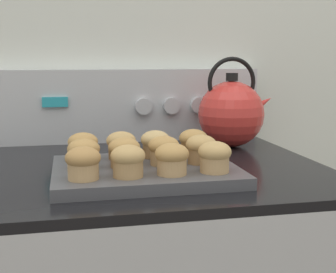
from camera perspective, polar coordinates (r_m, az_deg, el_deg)
name	(u,v)px	position (r m, az deg, el deg)	size (l,w,h in m)	color
wall_back	(117,29)	(1.35, -6.22, 12.91)	(8.00, 0.05, 2.40)	silver
control_panel	(122,105)	(1.30, -5.69, 3.79)	(0.78, 0.07, 0.20)	#B7BABF
muffin_pan	(144,171)	(0.91, -2.90, -4.27)	(0.35, 0.27, 0.02)	#4C4C51
muffin_r0_c0	(83,163)	(0.81, -10.31, -3.14)	(0.06, 0.06, 0.06)	tan
muffin_r0_c1	(128,160)	(0.82, -4.90, -2.93)	(0.06, 0.06, 0.06)	tan
muffin_r0_c2	(172,158)	(0.83, 0.47, -2.69)	(0.06, 0.06, 0.06)	tan
muffin_r0_c3	(215,156)	(0.86, 5.70, -2.42)	(0.06, 0.06, 0.06)	tan
muffin_r1_c0	(84,153)	(0.89, -10.23, -2.04)	(0.06, 0.06, 0.06)	tan
muffin_r1_c1	(124,152)	(0.90, -5.35, -1.88)	(0.06, 0.06, 0.06)	#A37A4C
muffin_r1_c2	(164,150)	(0.91, -0.51, -1.65)	(0.06, 0.06, 0.06)	tan
muffin_r1_c3	(201,149)	(0.93, 4.06, -1.48)	(0.06, 0.06, 0.06)	#A37A4C
muffin_r2_c0	(83,146)	(0.97, -10.32, -1.15)	(0.06, 0.06, 0.06)	olive
muffin_r2_c1	(121,145)	(0.97, -5.73, -1.01)	(0.06, 0.06, 0.06)	olive
muffin_r2_c2	(155,143)	(0.98, -1.55, -0.86)	(0.06, 0.06, 0.06)	#A37A4C
muffin_r2_c3	(193,142)	(1.00, 3.10, -0.68)	(0.06, 0.06, 0.06)	olive
tea_kettle	(232,113)	(1.22, 7.77, 2.90)	(0.21, 0.17, 0.23)	red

